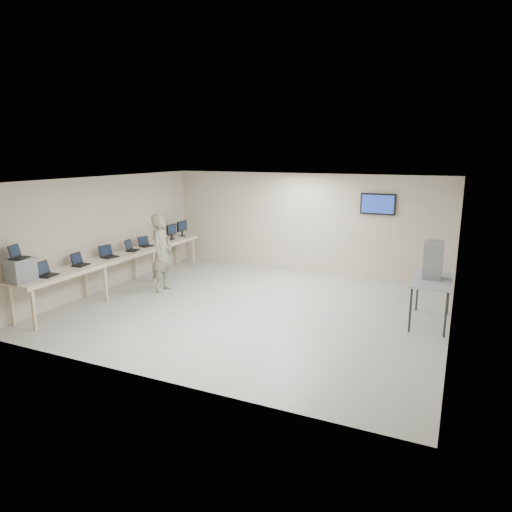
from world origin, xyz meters
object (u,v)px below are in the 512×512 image
at_px(equipment_box, 21,270).
at_px(side_table, 432,282).
at_px(workbench, 121,257).
at_px(soldier, 162,253).

xyz_separation_m(equipment_box, side_table, (7.25, 3.47, -0.27)).
relative_size(workbench, side_table, 3.87).
distance_m(equipment_box, side_table, 8.04).
bearing_deg(equipment_box, side_table, 31.56).
height_order(soldier, side_table, soldier).
bearing_deg(side_table, equipment_box, -154.41).
distance_m(equipment_box, soldier, 3.25).
bearing_deg(equipment_box, workbench, 94.67).
xyz_separation_m(workbench, equipment_box, (-0.06, -2.75, 0.31)).
distance_m(soldier, side_table, 6.19).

